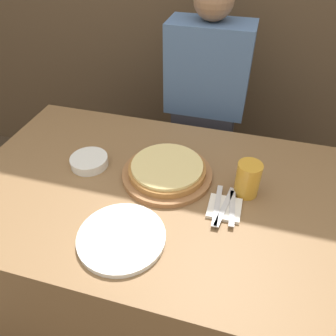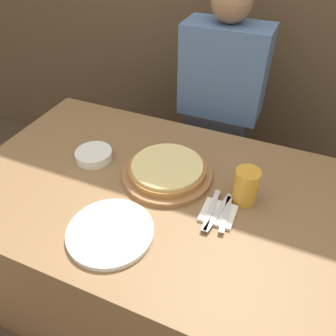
{
  "view_description": "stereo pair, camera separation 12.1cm",
  "coord_description": "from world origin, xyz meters",
  "px_view_note": "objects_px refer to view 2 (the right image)",
  "views": [
    {
      "loc": [
        0.25,
        -0.82,
        1.55
      ],
      "look_at": [
        0.0,
        0.07,
        0.77
      ],
      "focal_mm": 35.0,
      "sensor_mm": 36.0,
      "label": 1
    },
    {
      "loc": [
        0.37,
        -0.78,
        1.55
      ],
      "look_at": [
        0.0,
        0.07,
        0.77
      ],
      "focal_mm": 35.0,
      "sensor_mm": 36.0,
      "label": 2
    }
  ],
  "objects_px": {
    "dinner_plate": "(110,232)",
    "side_bowl": "(94,155)",
    "diner_person": "(218,124)",
    "beer_glass": "(246,185)",
    "dinner_knife": "(218,212)",
    "spoon": "(226,214)",
    "fork": "(211,209)",
    "pizza_on_board": "(168,171)"
  },
  "relations": [
    {
      "from": "dinner_plate",
      "to": "fork",
      "type": "height_order",
      "value": "dinner_plate"
    },
    {
      "from": "side_bowl",
      "to": "pizza_on_board",
      "type": "bearing_deg",
      "value": 3.21
    },
    {
      "from": "fork",
      "to": "dinner_knife",
      "type": "xyz_separation_m",
      "value": [
        0.02,
        0.0,
        0.0
      ]
    },
    {
      "from": "pizza_on_board",
      "to": "spoon",
      "type": "xyz_separation_m",
      "value": [
        0.25,
        -0.11,
        -0.01
      ]
    },
    {
      "from": "diner_person",
      "to": "side_bowl",
      "type": "bearing_deg",
      "value": -120.24
    },
    {
      "from": "dinner_plate",
      "to": "diner_person",
      "type": "height_order",
      "value": "diner_person"
    },
    {
      "from": "pizza_on_board",
      "to": "dinner_knife",
      "type": "xyz_separation_m",
      "value": [
        0.23,
        -0.11,
        -0.01
      ]
    },
    {
      "from": "beer_glass",
      "to": "fork",
      "type": "xyz_separation_m",
      "value": [
        -0.08,
        -0.1,
        -0.05
      ]
    },
    {
      "from": "pizza_on_board",
      "to": "fork",
      "type": "distance_m",
      "value": 0.23
    },
    {
      "from": "beer_glass",
      "to": "dinner_plate",
      "type": "relative_size",
      "value": 0.47
    },
    {
      "from": "side_bowl",
      "to": "dinner_knife",
      "type": "distance_m",
      "value": 0.55
    },
    {
      "from": "pizza_on_board",
      "to": "dinner_knife",
      "type": "distance_m",
      "value": 0.26
    },
    {
      "from": "beer_glass",
      "to": "diner_person",
      "type": "distance_m",
      "value": 0.66
    },
    {
      "from": "dinner_plate",
      "to": "side_bowl",
      "type": "height_order",
      "value": "side_bowl"
    },
    {
      "from": "beer_glass",
      "to": "fork",
      "type": "height_order",
      "value": "beer_glass"
    },
    {
      "from": "fork",
      "to": "diner_person",
      "type": "distance_m",
      "value": 0.72
    },
    {
      "from": "spoon",
      "to": "diner_person",
      "type": "height_order",
      "value": "diner_person"
    },
    {
      "from": "dinner_plate",
      "to": "fork",
      "type": "xyz_separation_m",
      "value": [
        0.26,
        0.21,
        0.01
      ]
    },
    {
      "from": "beer_glass",
      "to": "dinner_plate",
      "type": "bearing_deg",
      "value": -138.01
    },
    {
      "from": "beer_glass",
      "to": "fork",
      "type": "bearing_deg",
      "value": -129.64
    },
    {
      "from": "fork",
      "to": "spoon",
      "type": "relative_size",
      "value": 1.17
    },
    {
      "from": "fork",
      "to": "diner_person",
      "type": "xyz_separation_m",
      "value": [
        -0.17,
        0.69,
        -0.11
      ]
    },
    {
      "from": "side_bowl",
      "to": "spoon",
      "type": "bearing_deg",
      "value": -9.51
    },
    {
      "from": "dinner_plate",
      "to": "side_bowl",
      "type": "xyz_separation_m",
      "value": [
        -0.26,
        0.3,
        0.01
      ]
    },
    {
      "from": "spoon",
      "to": "diner_person",
      "type": "distance_m",
      "value": 0.73
    },
    {
      "from": "pizza_on_board",
      "to": "diner_person",
      "type": "bearing_deg",
      "value": 86.61
    },
    {
      "from": "beer_glass",
      "to": "diner_person",
      "type": "relative_size",
      "value": 0.1
    },
    {
      "from": "pizza_on_board",
      "to": "fork",
      "type": "xyz_separation_m",
      "value": [
        0.2,
        -0.11,
        -0.01
      ]
    },
    {
      "from": "beer_glass",
      "to": "dinner_knife",
      "type": "relative_size",
      "value": 0.66
    },
    {
      "from": "dinner_knife",
      "to": "side_bowl",
      "type": "bearing_deg",
      "value": 170.06
    },
    {
      "from": "dinner_knife",
      "to": "diner_person",
      "type": "relative_size",
      "value": 0.15
    },
    {
      "from": "fork",
      "to": "spoon",
      "type": "height_order",
      "value": "same"
    },
    {
      "from": "fork",
      "to": "dinner_knife",
      "type": "height_order",
      "value": "same"
    },
    {
      "from": "dinner_plate",
      "to": "spoon",
      "type": "height_order",
      "value": "dinner_plate"
    },
    {
      "from": "diner_person",
      "to": "dinner_knife",
      "type": "bearing_deg",
      "value": -74.33
    },
    {
      "from": "beer_glass",
      "to": "diner_person",
      "type": "xyz_separation_m",
      "value": [
        -0.25,
        0.59,
        -0.17
      ]
    },
    {
      "from": "side_bowl",
      "to": "fork",
      "type": "relative_size",
      "value": 0.76
    },
    {
      "from": "dinner_plate",
      "to": "diner_person",
      "type": "xyz_separation_m",
      "value": [
        0.09,
        0.9,
        -0.11
      ]
    },
    {
      "from": "dinner_plate",
      "to": "diner_person",
      "type": "relative_size",
      "value": 0.21
    },
    {
      "from": "side_bowl",
      "to": "dinner_knife",
      "type": "bearing_deg",
      "value": -9.94
    },
    {
      "from": "beer_glass",
      "to": "pizza_on_board",
      "type": "bearing_deg",
      "value": 177.95
    },
    {
      "from": "side_bowl",
      "to": "beer_glass",
      "type": "bearing_deg",
      "value": 0.69
    }
  ]
}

